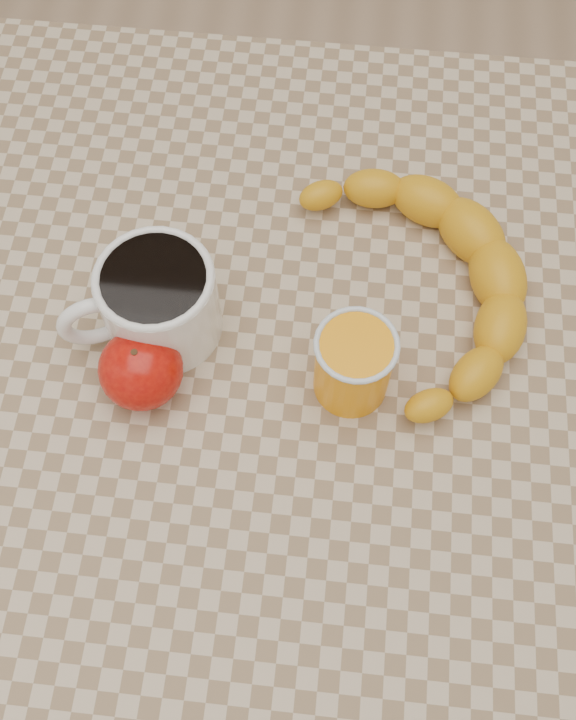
# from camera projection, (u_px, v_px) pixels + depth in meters

# --- Properties ---
(ground) EXTENTS (3.00, 3.00, 0.00)m
(ground) POSITION_uv_depth(u_px,v_px,m) (288.00, 551.00, 1.39)
(ground) COLOR tan
(ground) RESTS_ON ground
(table) EXTENTS (0.80, 0.80, 0.75)m
(table) POSITION_uv_depth(u_px,v_px,m) (288.00, 406.00, 0.79)
(table) COLOR tan
(table) RESTS_ON ground
(coffee_mug) EXTENTS (0.15, 0.13, 0.09)m
(coffee_mug) POSITION_uv_depth(u_px,v_px,m) (156.00, 301.00, 0.69)
(coffee_mug) COLOR white
(coffee_mug) RESTS_ON table
(orange_juice_glass) EXTENTS (0.07, 0.07, 0.08)m
(orange_juice_glass) POSITION_uv_depth(u_px,v_px,m) (353.00, 364.00, 0.67)
(orange_juice_glass) COLOR #FF9608
(orange_juice_glass) RESTS_ON table
(apple) EXTENTS (0.09, 0.09, 0.07)m
(apple) POSITION_uv_depth(u_px,v_px,m) (141.00, 369.00, 0.68)
(apple) COLOR #940604
(apple) RESTS_ON table
(banana) EXTENTS (0.40, 0.44, 0.05)m
(banana) POSITION_uv_depth(u_px,v_px,m) (424.00, 280.00, 0.72)
(banana) COLOR orange
(banana) RESTS_ON table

